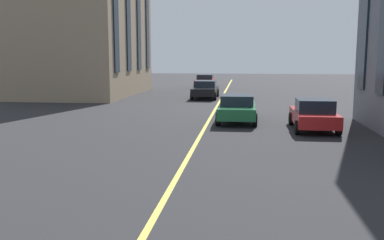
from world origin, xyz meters
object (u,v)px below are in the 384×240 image
object	(u,v)px
car_red_far	(205,81)
car_black_near	(205,89)
car_green_trailing	(237,108)
car_red_mid	(314,115)

from	to	relation	value
car_red_far	car_black_near	bearing A→B (deg)	-174.55
car_red_far	car_black_near	xyz separation A→B (m)	(-10.85, -1.04, 0.00)
car_red_far	car_black_near	world-z (taller)	same
car_red_far	car_green_trailing	distance (m)	22.94
car_red_mid	car_black_near	distance (m)	15.13
car_black_near	car_red_mid	bearing A→B (deg)	-156.00
car_green_trailing	car_black_near	xyz separation A→B (m)	(11.79, 2.69, 0.00)
car_red_mid	car_green_trailing	bearing A→B (deg)	59.61
car_red_mid	car_black_near	world-z (taller)	car_red_mid
car_red_mid	car_black_near	bearing A→B (deg)	24.00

